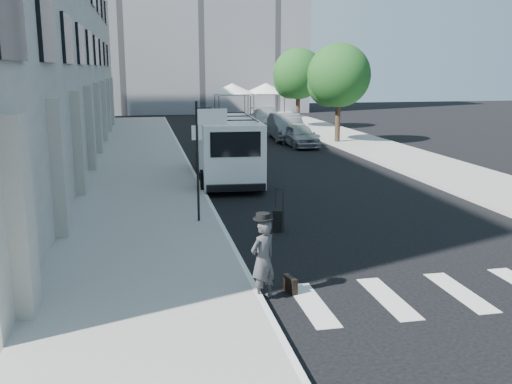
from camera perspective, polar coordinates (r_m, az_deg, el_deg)
name	(u,v)px	position (r m, az deg, el deg)	size (l,w,h in m)	color
ground	(315,254)	(14.46, 5.97, -6.16)	(120.00, 120.00, 0.00)	black
sidewalk_left	(140,159)	(29.41, -11.49, 3.30)	(4.50, 48.00, 0.15)	gray
sidewalk_right	(359,142)	(35.88, 10.22, 4.94)	(4.00, 56.00, 0.15)	gray
sign_pole	(205,136)	(16.48, -5.10, 5.61)	(1.03, 0.07, 3.50)	black
tree_near	(337,78)	(35.22, 8.06, 11.25)	(3.80, 3.83, 6.03)	black
tree_far	(297,76)	(43.81, 4.08, 11.52)	(3.80, 3.83, 6.03)	black
tent_left	(232,89)	(51.75, -2.40, 10.27)	(4.00, 4.00, 3.20)	black
tent_right	(266,88)	(52.84, 1.00, 10.32)	(4.00, 4.00, 3.20)	black
businessman	(263,260)	(11.40, 0.69, -6.79)	(0.61, 0.40, 1.67)	#3A3B3D
briefcase	(290,285)	(11.99, 3.43, -9.23)	(0.12, 0.44, 0.34)	black
suitcase	(278,220)	(16.31, 2.24, -2.79)	(0.41, 0.50, 1.20)	black
cargo_van	(227,148)	(23.55, -2.89, 4.38)	(2.74, 6.98, 2.56)	white
parked_car_a	(300,136)	(33.76, 4.41, 5.65)	(1.56, 3.88, 1.32)	gray
parked_car_b	(286,127)	(36.88, 3.03, 6.53)	(1.80, 5.15, 1.70)	slate
parked_car_c	(266,120)	(42.58, 1.04, 7.25)	(2.23, 5.50, 1.59)	#AFB2B7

